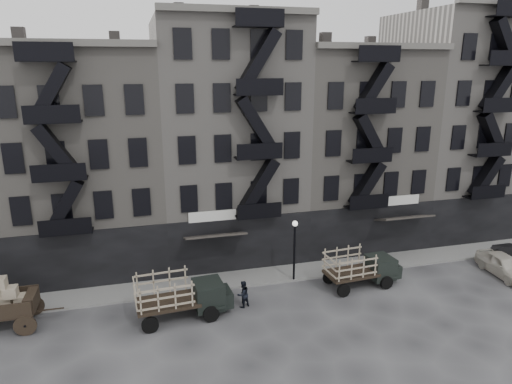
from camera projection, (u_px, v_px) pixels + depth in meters
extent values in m
plane|color=#38383A|center=(261.00, 306.00, 27.43)|extent=(140.00, 140.00, 0.00)
cube|color=slate|center=(246.00, 278.00, 30.89)|extent=(55.00, 2.50, 0.15)
cube|color=gray|center=(87.00, 160.00, 32.20)|extent=(10.00, 10.00, 15.00)
cube|color=black|center=(89.00, 260.00, 29.11)|extent=(10.00, 0.35, 4.00)
cube|color=#595651|center=(65.00, 42.00, 25.31)|extent=(10.00, 0.50, 0.40)
cube|color=#4C4744|center=(25.00, 39.00, 29.25)|extent=(0.70, 0.70, 1.20)
cube|color=#4C4744|center=(114.00, 40.00, 30.61)|extent=(0.70, 0.70, 1.20)
cube|color=gray|center=(226.00, 140.00, 34.40)|extent=(10.00, 10.00, 17.00)
cube|color=black|center=(242.00, 244.00, 31.57)|extent=(10.00, 0.35, 4.00)
cube|color=#595651|center=(240.00, 9.00, 27.24)|extent=(10.00, 0.50, 0.40)
cube|color=#4C4744|center=(181.00, 10.00, 31.17)|extent=(0.70, 0.70, 1.20)
cube|color=#4C4744|center=(258.00, 12.00, 32.53)|extent=(0.70, 0.70, 1.20)
cube|color=gray|center=(347.00, 147.00, 37.14)|extent=(10.00, 10.00, 15.00)
cube|color=black|center=(372.00, 231.00, 34.04)|extent=(10.00, 0.35, 4.00)
cube|color=#595651|center=(387.00, 46.00, 30.25)|extent=(10.00, 0.50, 0.40)
cube|color=#4C4744|center=(316.00, 42.00, 34.19)|extent=(0.70, 0.70, 1.20)
cube|color=#4C4744|center=(382.00, 43.00, 35.55)|extent=(0.70, 0.70, 1.20)
cube|color=gray|center=(454.00, 124.00, 39.20)|extent=(10.00, 10.00, 18.00)
cube|color=black|center=(484.00, 220.00, 36.51)|extent=(10.00, 0.35, 4.00)
cube|color=#4C4744|center=(436.00, 4.00, 35.84)|extent=(0.70, 0.70, 1.20)
cube|color=#4C4744|center=(494.00, 6.00, 37.20)|extent=(0.70, 0.70, 1.20)
cylinder|color=black|center=(294.00, 254.00, 30.04)|extent=(0.14, 0.14, 4.00)
sphere|color=silver|center=(295.00, 224.00, 29.46)|extent=(0.36, 0.36, 0.36)
cylinder|color=black|center=(25.00, 326.00, 24.34)|extent=(1.18, 0.12, 1.18)
cylinder|color=black|center=(34.00, 306.00, 26.33)|extent=(1.18, 0.12, 1.18)
cube|color=black|center=(32.00, 300.00, 25.13)|extent=(0.56, 1.72, 0.85)
cube|color=black|center=(168.00, 302.00, 25.74)|extent=(3.61, 2.29, 0.18)
cube|color=black|center=(208.00, 294.00, 26.44)|extent=(1.76, 1.95, 1.53)
cube|color=black|center=(224.00, 296.00, 26.82)|extent=(0.93, 1.59, 0.92)
cylinder|color=black|center=(211.00, 314.00, 25.68)|extent=(0.93, 0.29, 0.92)
cylinder|color=black|center=(203.00, 297.00, 27.54)|extent=(0.93, 0.29, 0.92)
cylinder|color=black|center=(150.00, 325.00, 24.62)|extent=(0.93, 0.29, 0.92)
cylinder|color=black|center=(146.00, 307.00, 26.48)|extent=(0.93, 0.29, 0.92)
cube|color=black|center=(351.00, 273.00, 29.47)|extent=(3.38, 2.15, 0.17)
cube|color=black|center=(380.00, 267.00, 30.14)|extent=(1.65, 1.83, 1.43)
cube|color=black|center=(391.00, 269.00, 30.49)|extent=(0.87, 1.49, 0.86)
cylinder|color=black|center=(387.00, 283.00, 29.43)|extent=(0.87, 0.28, 0.86)
cylinder|color=black|center=(370.00, 271.00, 31.16)|extent=(0.87, 0.28, 0.86)
cylinder|color=black|center=(344.00, 290.00, 28.43)|extent=(0.87, 0.28, 0.86)
cylinder|color=black|center=(329.00, 277.00, 30.16)|extent=(0.87, 0.28, 0.86)
imported|color=beige|center=(504.00, 265.00, 31.24)|extent=(2.03, 4.48, 1.49)
imported|color=black|center=(243.00, 294.00, 27.16)|extent=(1.00, 0.91, 1.66)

